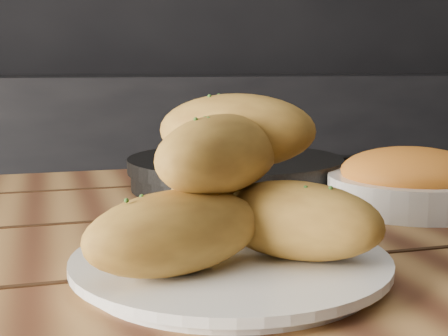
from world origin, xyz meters
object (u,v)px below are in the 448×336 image
plate (230,264)px  bread_rolls (228,188)px  bowl (411,181)px  skillet (236,172)px  table (276,318)px

plate → bread_rolls: bread_rolls is taller
plate → bowl: bearing=32.4°
plate → skillet: (0.12, 0.37, 0.01)m
plate → table: bearing=53.5°
plate → skillet: bearing=72.1°
skillet → bread_rolls: bearing=-108.3°
plate → bowl: (0.30, 0.19, 0.02)m
skillet → bowl: bowl is taller
bread_rolls → bowl: bearing=31.9°
table → bowl: 0.25m
bread_rolls → bowl: bread_rolls is taller
bread_rolls → bowl: size_ratio=1.27×
skillet → bowl: bearing=-47.0°
table → plate: (-0.09, -0.12, 0.11)m
bread_rolls → table: bearing=52.4°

